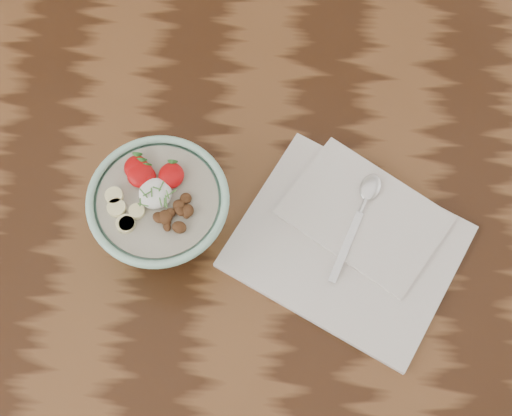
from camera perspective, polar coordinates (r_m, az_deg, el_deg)
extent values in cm
cube|color=black|center=(102.23, -6.34, 0.18)|extent=(160.00, 90.00, 4.00)
cylinder|color=#97CBB4|center=(98.52, -7.20, -1.43)|extent=(7.94, 7.94, 1.13)
torus|color=#97CBB4|center=(89.98, -7.88, 0.66)|extent=(18.06, 18.06, 1.04)
cylinder|color=#AEA790|center=(90.50, -7.84, 0.52)|extent=(15.32, 15.32, 0.95)
ellipsoid|color=white|center=(89.58, -8.06, 1.16)|extent=(4.16, 4.16, 2.29)
ellipsoid|color=#B3080A|center=(91.42, -9.58, 3.23)|extent=(3.03, 3.34, 1.67)
cone|color=#286623|center=(91.72, -9.49, 4.08)|extent=(1.40, 1.03, 1.52)
ellipsoid|color=#B3080A|center=(90.73, -8.84, 2.45)|extent=(2.72, 2.99, 1.50)
cone|color=#286623|center=(90.96, -8.77, 3.23)|extent=(1.40, 1.03, 1.52)
ellipsoid|color=#B3080A|center=(90.23, -6.80, 2.60)|extent=(3.24, 3.57, 1.78)
cone|color=#286623|center=(90.57, -6.71, 3.52)|extent=(1.40, 1.03, 1.52)
ellipsoid|color=#B3080A|center=(90.83, -9.25, 2.70)|extent=(3.36, 3.70, 1.85)
cone|color=#286623|center=(91.18, -9.15, 3.64)|extent=(1.40, 1.03, 1.52)
cylinder|color=beige|center=(89.44, -9.51, -0.25)|extent=(1.98, 1.98, 0.70)
cylinder|color=beige|center=(90.76, -11.29, 0.97)|extent=(2.26, 2.26, 0.70)
cylinder|color=beige|center=(89.06, -10.40, -1.25)|extent=(2.38, 2.38, 0.70)
cylinder|color=beige|center=(89.02, -10.28, -1.28)|extent=(1.98, 1.98, 0.70)
cylinder|color=beige|center=(90.06, -11.10, 0.01)|extent=(2.35, 2.35, 0.70)
ellipsoid|color=#532D18|center=(88.42, -5.55, -0.47)|extent=(1.23, 1.50, 0.73)
ellipsoid|color=#532D18|center=(87.68, -6.16, -1.54)|extent=(2.20, 2.00, 1.27)
ellipsoid|color=#532D18|center=(88.86, -6.19, 0.22)|extent=(2.20, 2.20, 0.97)
ellipsoid|color=#532D18|center=(88.38, -7.28, -0.71)|extent=(2.68, 2.69, 1.00)
ellipsoid|color=#532D18|center=(88.10, -7.13, -1.51)|extent=(1.31, 1.50, 0.66)
ellipsoid|color=#532D18|center=(88.70, -6.84, -0.37)|extent=(1.37, 1.26, 0.95)
ellipsoid|color=#532D18|center=(88.43, -5.47, -0.20)|extent=(1.74, 1.93, 1.05)
ellipsoid|color=#532D18|center=(89.17, -5.64, 0.77)|extent=(1.52, 1.51, 1.14)
ellipsoid|color=#532D18|center=(88.34, -7.19, -1.13)|extent=(1.27, 1.05, 0.71)
ellipsoid|color=#532D18|center=(88.54, -6.07, -0.22)|extent=(2.07, 2.04, 0.93)
ellipsoid|color=#532D18|center=(88.50, -7.77, -0.77)|extent=(2.18, 2.08, 0.89)
cylinder|color=#457833|center=(88.03, -6.80, 1.19)|extent=(1.25, 1.14, 0.23)
cylinder|color=#457833|center=(87.73, -7.64, 0.48)|extent=(0.56, 1.17, 0.22)
cylinder|color=#457833|center=(88.49, -8.98, 1.18)|extent=(1.18, 1.23, 0.23)
cylinder|color=#457833|center=(88.39, -8.35, 1.25)|extent=(0.39, 1.22, 0.22)
cylinder|color=#457833|center=(87.88, -9.02, 0.24)|extent=(1.40, 0.43, 0.23)
cylinder|color=#457833|center=(88.55, -7.58, 1.74)|extent=(0.58, 1.40, 0.23)
cylinder|color=#457833|center=(88.40, -8.69, 1.16)|extent=(1.12, 0.85, 0.22)
cylinder|color=#457833|center=(87.64, -7.33, 0.45)|extent=(0.37, 1.23, 0.22)
cylinder|color=#457833|center=(88.51, -7.93, 1.57)|extent=(1.10, 0.48, 0.22)
cylinder|color=#457833|center=(87.68, -7.21, 0.54)|extent=(0.53, 1.70, 0.24)
cylinder|color=#457833|center=(88.08, -9.25, 0.46)|extent=(0.27, 1.07, 0.22)
cylinder|color=#457833|center=(88.01, -7.08, 1.09)|extent=(0.62, 1.17, 0.22)
cube|color=silver|center=(97.53, 7.28, -3.07)|extent=(35.70, 33.22, 1.09)
cube|color=silver|center=(98.51, 8.67, -0.58)|extent=(25.18, 23.14, 0.66)
cube|color=silver|center=(96.04, 7.21, -3.10)|extent=(4.50, 10.42, 0.33)
cylinder|color=silver|center=(98.43, 8.61, 0.34)|extent=(1.54, 2.85, 0.65)
ellipsoid|color=silver|center=(99.44, 9.14, 1.67)|extent=(4.10, 4.97, 0.88)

